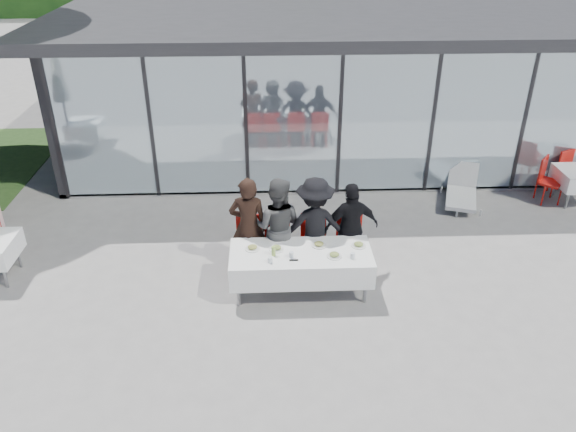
% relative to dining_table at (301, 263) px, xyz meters
% --- Properties ---
extents(ground, '(90.00, 90.00, 0.00)m').
position_rel_dining_table_xyz_m(ground, '(-0.00, -0.46, -0.54)').
color(ground, gray).
rests_on(ground, ground).
extents(pavilion, '(14.80, 8.80, 3.44)m').
position_rel_dining_table_xyz_m(pavilion, '(2.00, 7.70, 1.61)').
color(pavilion, gray).
rests_on(pavilion, ground).
extents(dining_table, '(2.26, 0.96, 0.75)m').
position_rel_dining_table_xyz_m(dining_table, '(0.00, 0.00, 0.00)').
color(dining_table, white).
rests_on(dining_table, ground).
extents(diner_a, '(0.69, 0.69, 1.76)m').
position_rel_dining_table_xyz_m(diner_a, '(-0.84, 0.64, 0.34)').
color(diner_a, black).
rests_on(diner_a, ground).
extents(diner_chair_a, '(0.44, 0.44, 0.97)m').
position_rel_dining_table_xyz_m(diner_chair_a, '(-0.84, 0.75, -0.00)').
color(diner_chair_a, '#B2120B').
rests_on(diner_chair_a, ground).
extents(diner_b, '(1.02, 1.02, 1.73)m').
position_rel_dining_table_xyz_m(diner_b, '(-0.35, 0.64, 0.33)').
color(diner_b, '#4F4F4F').
rests_on(diner_b, ground).
extents(diner_chair_b, '(0.44, 0.44, 0.97)m').
position_rel_dining_table_xyz_m(diner_chair_b, '(-0.35, 0.75, -0.00)').
color(diner_chair_b, '#B2120B').
rests_on(diner_chair_b, ground).
extents(diner_c, '(1.14, 1.14, 1.72)m').
position_rel_dining_table_xyz_m(diner_c, '(0.27, 0.64, 0.32)').
color(diner_c, black).
rests_on(diner_c, ground).
extents(diner_chair_c, '(0.44, 0.44, 0.97)m').
position_rel_dining_table_xyz_m(diner_chair_c, '(0.27, 0.75, -0.00)').
color(diner_chair_c, '#B2120B').
rests_on(diner_chair_c, ground).
extents(diner_d, '(1.10, 1.10, 1.62)m').
position_rel_dining_table_xyz_m(diner_d, '(0.89, 0.64, 0.27)').
color(diner_d, black).
rests_on(diner_d, ground).
extents(diner_chair_d, '(0.44, 0.44, 0.97)m').
position_rel_dining_table_xyz_m(diner_chair_d, '(0.89, 0.75, -0.00)').
color(diner_chair_d, '#B2120B').
rests_on(diner_chair_d, ground).
extents(plate_a, '(0.24, 0.24, 0.07)m').
position_rel_dining_table_xyz_m(plate_a, '(-0.77, 0.12, 0.24)').
color(plate_a, silver).
rests_on(plate_a, dining_table).
extents(plate_b, '(0.24, 0.24, 0.07)m').
position_rel_dining_table_xyz_m(plate_b, '(-0.39, 0.09, 0.24)').
color(plate_b, silver).
rests_on(plate_b, dining_table).
extents(plate_c, '(0.24, 0.24, 0.07)m').
position_rel_dining_table_xyz_m(plate_c, '(0.30, 0.17, 0.24)').
color(plate_c, silver).
rests_on(plate_c, dining_table).
extents(plate_d, '(0.24, 0.24, 0.07)m').
position_rel_dining_table_xyz_m(plate_d, '(0.94, 0.14, 0.24)').
color(plate_d, silver).
rests_on(plate_d, dining_table).
extents(plate_extra, '(0.24, 0.24, 0.07)m').
position_rel_dining_table_xyz_m(plate_extra, '(0.51, -0.15, 0.24)').
color(plate_extra, silver).
rests_on(plate_extra, dining_table).
extents(juice_bottle, '(0.06, 0.06, 0.16)m').
position_rel_dining_table_xyz_m(juice_bottle, '(-0.43, -0.08, 0.29)').
color(juice_bottle, '#9BBE4F').
rests_on(juice_bottle, dining_table).
extents(drinking_glasses, '(1.35, 0.20, 0.10)m').
position_rel_dining_table_xyz_m(drinking_glasses, '(0.05, -0.22, 0.26)').
color(drinking_glasses, silver).
rests_on(drinking_glasses, dining_table).
extents(folded_eyeglasses, '(0.14, 0.03, 0.01)m').
position_rel_dining_table_xyz_m(folded_eyeglasses, '(-0.13, -0.24, 0.22)').
color(folded_eyeglasses, black).
rests_on(folded_eyeglasses, dining_table).
extents(spare_chair_a, '(0.62, 0.62, 0.97)m').
position_rel_dining_table_xyz_m(spare_chair_a, '(5.40, 3.03, -0.00)').
color(spare_chair_a, '#B2120B').
rests_on(spare_chair_a, ground).
extents(spare_chair_b, '(0.59, 0.59, 0.97)m').
position_rel_dining_table_xyz_m(spare_chair_b, '(5.94, 3.57, -0.00)').
color(spare_chair_b, '#B2120B').
rests_on(spare_chair_b, ground).
extents(lounger, '(0.99, 1.45, 0.72)m').
position_rel_dining_table_xyz_m(lounger, '(3.64, 3.09, -0.28)').
color(lounger, silver).
rests_on(lounger, ground).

